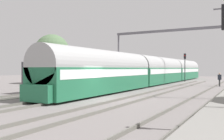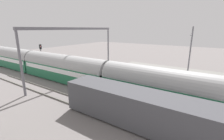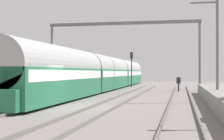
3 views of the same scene
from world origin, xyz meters
The scene contains 11 objects.
ground centered at (0.00, 0.00, 0.00)m, with size 120.00×120.00×0.00m, color slate.
track_west centered at (-2.19, 0.00, 0.08)m, with size 1.51×60.00×0.16m.
track_east centered at (2.19, 0.00, 0.08)m, with size 1.51×60.00×0.16m.
track_far_east centered at (6.57, 0.00, 0.08)m, with size 1.52×60.00×0.16m.
platform centered at (10.39, 2.00, 0.45)m, with size 4.40×28.00×0.90m.
passenger_train centered at (-2.19, 20.06, 1.97)m, with size 2.93×49.20×3.82m.
freight_car centered at (-6.57, 5.99, 1.47)m, with size 2.80×13.00×2.70m.
person_crossing centered at (6.29, 18.36, 1.03)m, with size 0.46×0.36×1.73m.
railway_signal_far centered at (-0.27, 28.51, 3.13)m, with size 0.36×0.30×4.88m.
catenary_gantry centered at (0.00, 19.39, 5.96)m, with size 17.54×0.28×7.86m.
catenary_pole_east_mid centered at (8.92, 4.56, 4.15)m, with size 1.90×0.20×8.00m.
Camera 2 is at (-17.31, 1.22, 7.68)m, focal length 25.34 mm.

